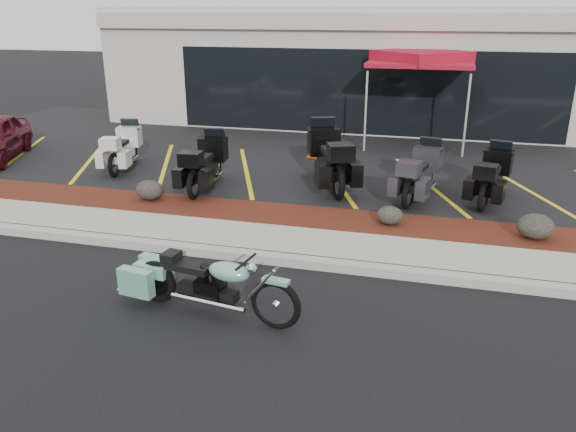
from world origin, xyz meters
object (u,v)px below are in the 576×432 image
(popup_canopy, at_px, (421,59))
(hero_cruiser, at_px, (276,297))
(touring_white, at_px, (131,140))
(traffic_cone, at_px, (314,148))

(popup_canopy, bearing_deg, hero_cruiser, -109.39)
(hero_cruiser, bearing_deg, popup_canopy, 92.20)
(touring_white, xyz_separation_m, traffic_cone, (4.49, 1.73, -0.33))
(touring_white, height_order, popup_canopy, popup_canopy)
(touring_white, relative_size, traffic_cone, 4.01)
(touring_white, bearing_deg, traffic_cone, -80.95)
(traffic_cone, bearing_deg, popup_canopy, 43.44)
(hero_cruiser, height_order, popup_canopy, popup_canopy)
(hero_cruiser, xyz_separation_m, traffic_cone, (-1.35, 8.47, -0.07))
(hero_cruiser, bearing_deg, touring_white, 139.52)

